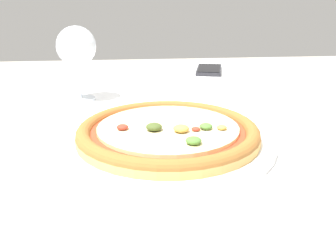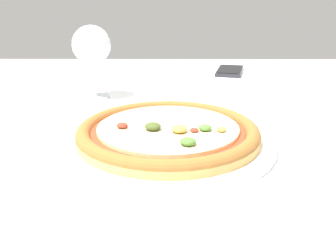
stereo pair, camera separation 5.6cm
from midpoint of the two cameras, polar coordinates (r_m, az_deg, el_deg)
The scene contains 4 objects.
dining_table at distance 0.75m, azimuth -11.88°, elevation -4.60°, with size 1.11×1.19×0.74m.
pizza_plate at distance 0.56m, azimuth -2.83°, elevation -1.33°, with size 0.32×0.32×0.04m.
wine_glass_far_left at distance 0.81m, azimuth -15.76°, elevation 11.39°, with size 0.08×0.08×0.16m.
cell_phone at distance 1.11m, azimuth 4.83°, elevation 8.54°, with size 0.10×0.16×0.01m.
Camera 1 is at (0.06, -0.68, 0.96)m, focal length 40.00 mm.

